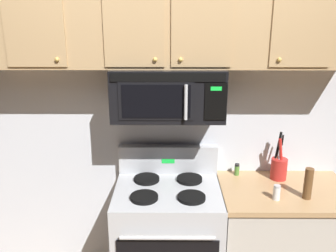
{
  "coord_description": "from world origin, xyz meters",
  "views": [
    {
      "loc": [
        0.02,
        -1.94,
        2.12
      ],
      "look_at": [
        0.0,
        0.49,
        1.35
      ],
      "focal_mm": 39.41,
      "sensor_mm": 36.0,
      "label": 1
    }
  ],
  "objects_px": {
    "utensil_crock_red": "(279,166)",
    "pepper_mill": "(308,184)",
    "over_range_microwave": "(168,93)",
    "salt_shaker": "(277,193)",
    "spice_jar": "(237,169)",
    "stove_range": "(168,241)"
  },
  "relations": [
    {
      "from": "utensil_crock_red",
      "to": "pepper_mill",
      "type": "xyz_separation_m",
      "value": [
        0.11,
        -0.3,
        0.01
      ]
    },
    {
      "from": "over_range_microwave",
      "to": "salt_shaker",
      "type": "relative_size",
      "value": 7.29
    },
    {
      "from": "utensil_crock_red",
      "to": "spice_jar",
      "type": "bearing_deg",
      "value": 168.4
    },
    {
      "from": "pepper_mill",
      "to": "spice_jar",
      "type": "relative_size",
      "value": 2.38
    },
    {
      "from": "pepper_mill",
      "to": "spice_jar",
      "type": "distance_m",
      "value": 0.55
    },
    {
      "from": "pepper_mill",
      "to": "salt_shaker",
      "type": "bearing_deg",
      "value": -174.83
    },
    {
      "from": "stove_range",
      "to": "utensil_crock_red",
      "type": "bearing_deg",
      "value": 11.96
    },
    {
      "from": "utensil_crock_red",
      "to": "stove_range",
      "type": "bearing_deg",
      "value": -168.04
    },
    {
      "from": "stove_range",
      "to": "pepper_mill",
      "type": "distance_m",
      "value": 1.09
    },
    {
      "from": "utensil_crock_red",
      "to": "spice_jar",
      "type": "xyz_separation_m",
      "value": [
        -0.3,
        0.06,
        -0.06
      ]
    },
    {
      "from": "utensil_crock_red",
      "to": "salt_shaker",
      "type": "xyz_separation_m",
      "value": [
        -0.1,
        -0.32,
        -0.05
      ]
    },
    {
      "from": "spice_jar",
      "to": "over_range_microwave",
      "type": "bearing_deg",
      "value": -167.12
    },
    {
      "from": "stove_range",
      "to": "pepper_mill",
      "type": "xyz_separation_m",
      "value": [
        0.94,
        -0.13,
        0.54
      ]
    },
    {
      "from": "salt_shaker",
      "to": "over_range_microwave",
      "type": "bearing_deg",
      "value": 160.11
    },
    {
      "from": "utensil_crock_red",
      "to": "spice_jar",
      "type": "height_order",
      "value": "utensil_crock_red"
    },
    {
      "from": "utensil_crock_red",
      "to": "pepper_mill",
      "type": "distance_m",
      "value": 0.32
    },
    {
      "from": "spice_jar",
      "to": "pepper_mill",
      "type": "bearing_deg",
      "value": -41.74
    },
    {
      "from": "utensil_crock_red",
      "to": "spice_jar",
      "type": "relative_size",
      "value": 3.97
    },
    {
      "from": "pepper_mill",
      "to": "spice_jar",
      "type": "xyz_separation_m",
      "value": [
        -0.41,
        0.37,
        -0.06
      ]
    },
    {
      "from": "over_range_microwave",
      "to": "utensil_crock_red",
      "type": "height_order",
      "value": "over_range_microwave"
    },
    {
      "from": "salt_shaker",
      "to": "pepper_mill",
      "type": "relative_size",
      "value": 0.48
    },
    {
      "from": "pepper_mill",
      "to": "utensil_crock_red",
      "type": "bearing_deg",
      "value": 109.81
    }
  ]
}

